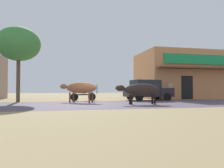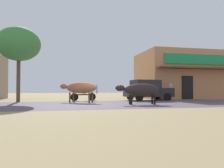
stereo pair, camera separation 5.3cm
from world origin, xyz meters
name	(u,v)px [view 1 (the left image)]	position (x,y,z in m)	size (l,w,h in m)	color
ground	(96,104)	(0.00, 0.00, 0.00)	(80.00, 80.00, 0.00)	#957F57
asphalt_road	(96,104)	(0.00, 0.00, 0.00)	(72.00, 6.61, 0.00)	#514653
storefront_right_club	(182,76)	(10.01, 7.33, 2.32)	(8.57, 6.68, 4.63)	#BD7C50
roadside_tree	(19,44)	(-5.05, 3.37, 4.08)	(2.99, 2.99, 5.30)	brown
parked_hatchback_car	(147,90)	(4.66, 3.51, 0.84)	(3.90, 2.22, 1.64)	black
parked_motorcycle	(84,95)	(-0.42, 3.96, 0.47)	(1.98, 0.36, 1.05)	black
cow_near_brown	(80,88)	(-0.84, 1.76, 0.99)	(2.56, 1.94, 1.38)	#9D5E3B
cow_far_dark	(141,90)	(2.54, -0.76, 0.87)	(2.71, 0.88, 1.23)	#2D221F
pedestrian_by_shop	(169,89)	(7.17, 4.61, 0.96)	(0.27, 0.61, 1.63)	brown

